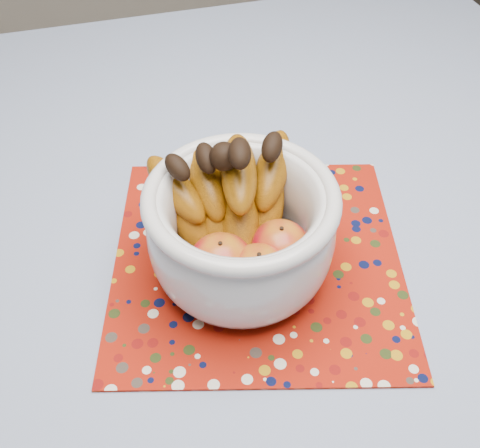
# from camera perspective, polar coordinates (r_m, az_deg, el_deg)

# --- Properties ---
(table) EXTENTS (1.20, 1.20, 0.75)m
(table) POSITION_cam_1_polar(r_m,az_deg,el_deg) (0.90, 3.34, -2.21)
(table) COLOR brown
(table) RESTS_ON ground
(tablecloth) EXTENTS (1.32, 1.32, 0.01)m
(tablecloth) POSITION_cam_1_polar(r_m,az_deg,el_deg) (0.84, 3.57, 1.50)
(tablecloth) COLOR #6375A5
(tablecloth) RESTS_ON table
(placemat) EXTENTS (0.47, 0.47, 0.00)m
(placemat) POSITION_cam_1_polar(r_m,az_deg,el_deg) (0.76, 1.77, -3.51)
(placemat) COLOR maroon
(placemat) RESTS_ON tablecloth
(fruit_bowl) EXTENTS (0.27, 0.25, 0.20)m
(fruit_bowl) POSITION_cam_1_polar(r_m,az_deg,el_deg) (0.69, -0.35, 0.52)
(fruit_bowl) COLOR silver
(fruit_bowl) RESTS_ON placemat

